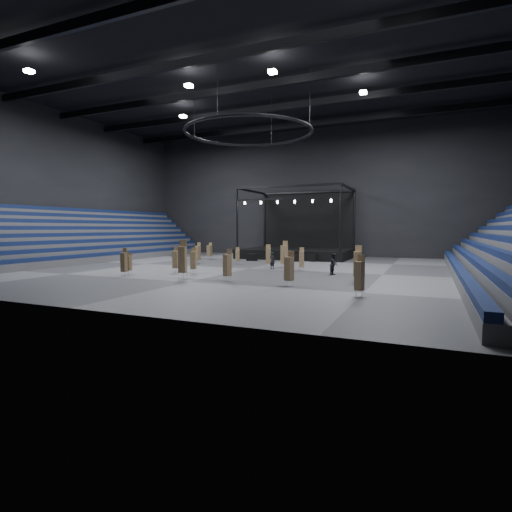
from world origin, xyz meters
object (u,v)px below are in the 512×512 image
at_px(chair_stack_1, 128,263).
at_px(crew_member, 334,264).
at_px(chair_stack_4, 198,253).
at_px(chair_stack_11, 359,275).
at_px(chair_stack_2, 193,260).
at_px(chair_stack_9, 268,255).
at_px(chair_stack_8, 227,264).
at_px(chair_stack_15, 124,262).
at_px(flight_case_mid, 295,258).
at_px(chair_stack_12, 210,251).
at_px(chair_stack_10, 284,254).
at_px(chair_stack_14, 176,259).
at_px(chair_stack_0, 302,259).
at_px(flight_case_right, 311,258).
at_px(chair_stack_13, 289,268).
at_px(flight_case_left, 252,257).
at_px(chair_stack_6, 358,263).
at_px(chair_stack_5, 357,256).
at_px(chair_stack_7, 183,259).
at_px(man_center, 272,261).
at_px(chair_stack_3, 237,255).

bearing_deg(chair_stack_1, crew_member, 13.56).
height_order(chair_stack_4, chair_stack_11, chair_stack_11).
bearing_deg(chair_stack_2, chair_stack_9, 46.62).
height_order(chair_stack_8, chair_stack_15, chair_stack_8).
height_order(flight_case_mid, crew_member, crew_member).
bearing_deg(chair_stack_12, chair_stack_2, -53.68).
relative_size(chair_stack_10, chair_stack_14, 1.19).
relative_size(chair_stack_0, chair_stack_11, 0.89).
relative_size(flight_case_right, chair_stack_11, 0.55).
distance_m(flight_case_mid, chair_stack_13, 20.33).
relative_size(flight_case_right, chair_stack_2, 0.59).
xyz_separation_m(flight_case_left, chair_stack_8, (5.88, -17.54, 0.81)).
relative_size(chair_stack_6, crew_member, 1.46).
bearing_deg(chair_stack_13, flight_case_mid, 125.23).
distance_m(chair_stack_9, chair_stack_15, 13.97).
xyz_separation_m(chair_stack_2, chair_stack_14, (-1.88, 0.05, -0.00)).
xyz_separation_m(chair_stack_4, chair_stack_6, (18.73, -8.22, 0.16)).
xyz_separation_m(flight_case_mid, chair_stack_12, (-10.56, -1.64, 0.77)).
bearing_deg(chair_stack_9, chair_stack_12, 126.56).
bearing_deg(chair_stack_5, chair_stack_14, -113.94).
xyz_separation_m(chair_stack_7, crew_member, (10.35, 7.05, -0.61)).
bearing_deg(man_center, chair_stack_7, 89.31).
distance_m(flight_case_mid, chair_stack_5, 7.74).
height_order(man_center, crew_member, crew_member).
height_order(chair_stack_0, chair_stack_4, chair_stack_4).
bearing_deg(chair_stack_6, chair_stack_11, -75.71).
xyz_separation_m(chair_stack_2, chair_stack_12, (-6.36, 13.67, -0.04)).
xyz_separation_m(chair_stack_4, chair_stack_13, (14.91, -12.51, 0.03)).
xyz_separation_m(flight_case_mid, chair_stack_0, (3.82, -9.66, 0.75)).
relative_size(chair_stack_1, chair_stack_4, 0.79).
height_order(chair_stack_14, crew_member, chair_stack_14).
xyz_separation_m(chair_stack_1, man_center, (9.55, 8.98, -0.16)).
bearing_deg(chair_stack_4, chair_stack_14, -58.48).
bearing_deg(chair_stack_13, chair_stack_7, -166.95).
relative_size(chair_stack_11, crew_member, 1.32).
xyz_separation_m(chair_stack_5, chair_stack_12, (-18.10, 0.00, 0.20)).
relative_size(chair_stack_7, chair_stack_12, 1.41).
bearing_deg(flight_case_mid, chair_stack_8, -87.36).
height_order(chair_stack_0, crew_member, chair_stack_0).
relative_size(chair_stack_9, crew_member, 1.26).
distance_m(chair_stack_4, chair_stack_7, 13.09).
height_order(chair_stack_6, chair_stack_12, chair_stack_6).
relative_size(flight_case_mid, flight_case_right, 0.84).
bearing_deg(chair_stack_12, chair_stack_8, -44.71).
height_order(flight_case_left, chair_stack_5, chair_stack_5).
xyz_separation_m(chair_stack_2, chair_stack_3, (-0.23, 9.12, -0.18)).
distance_m(flight_case_right, chair_stack_6, 17.88).
relative_size(chair_stack_0, chair_stack_5, 1.24).
xyz_separation_m(flight_case_mid, chair_stack_7, (-3.10, -18.61, 1.16)).
relative_size(chair_stack_0, man_center, 1.29).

